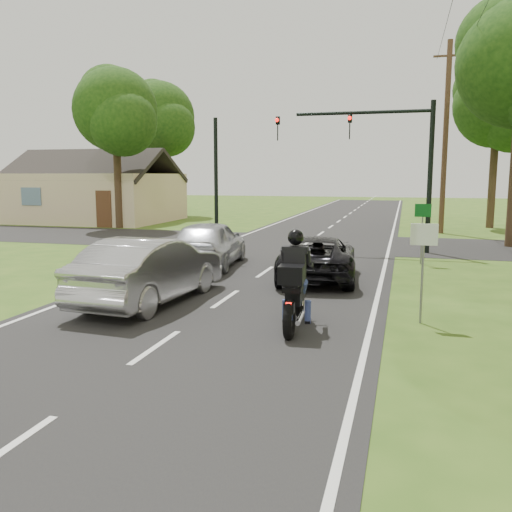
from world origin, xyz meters
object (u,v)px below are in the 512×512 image
(silver_sedan, at_px, (151,270))
(utility_pole_far, at_px, (445,137))
(traffic_signal, at_px, (383,149))
(sign_white, at_px, (424,249))
(silver_suv, at_px, (209,243))
(dark_suv, at_px, (318,257))
(sign_green, at_px, (423,219))
(motorcycle_rider, at_px, (295,289))

(silver_sedan, height_order, utility_pole_far, utility_pole_far)
(traffic_signal, xyz_separation_m, sign_white, (1.36, -11.02, -2.54))
(silver_suv, bearing_deg, silver_sedan, 89.06)
(silver_sedan, height_order, silver_suv, silver_sedan)
(silver_suv, relative_size, traffic_signal, 0.74)
(silver_sedan, bearing_deg, utility_pole_far, -108.41)
(utility_pole_far, bearing_deg, silver_suv, -121.66)
(dark_suv, height_order, traffic_signal, traffic_signal)
(dark_suv, relative_size, utility_pole_far, 0.47)
(dark_suv, distance_m, utility_pole_far, 15.94)
(sign_white, bearing_deg, dark_suv, 123.46)
(silver_suv, relative_size, sign_green, 2.22)
(silver_suv, distance_m, utility_pole_far, 16.40)
(traffic_signal, bearing_deg, silver_suv, -134.86)
(silver_sedan, bearing_deg, silver_suv, -80.92)
(utility_pole_far, bearing_deg, dark_suv, -106.56)
(sign_white, bearing_deg, silver_sedan, 177.88)
(dark_suv, relative_size, silver_sedan, 0.96)
(dark_suv, xyz_separation_m, utility_pole_far, (4.37, 14.68, 4.42))
(traffic_signal, relative_size, utility_pole_far, 0.64)
(silver_sedan, height_order, sign_white, sign_white)
(motorcycle_rider, relative_size, sign_white, 1.13)
(motorcycle_rider, height_order, utility_pole_far, utility_pole_far)
(traffic_signal, bearing_deg, motorcycle_rider, -95.43)
(dark_suv, bearing_deg, traffic_signal, -108.40)
(utility_pole_far, bearing_deg, motorcycle_rider, -101.30)
(dark_suv, bearing_deg, silver_sedan, 43.82)
(utility_pole_far, xyz_separation_m, sign_green, (-1.30, -11.02, -3.49))
(silver_suv, distance_m, sign_green, 7.47)
(motorcycle_rider, distance_m, traffic_signal, 12.58)
(silver_suv, xyz_separation_m, utility_pole_far, (8.31, 13.48, 4.27))
(silver_suv, bearing_deg, sign_green, -166.38)
(traffic_signal, height_order, utility_pole_far, utility_pole_far)
(traffic_signal, bearing_deg, sign_white, -82.95)
(sign_green, bearing_deg, sign_white, -91.43)
(dark_suv, relative_size, sign_green, 2.21)
(utility_pole_far, distance_m, sign_green, 11.63)
(silver_suv, xyz_separation_m, traffic_signal, (5.45, 5.48, 3.32))
(silver_suv, relative_size, utility_pole_far, 0.47)
(dark_suv, bearing_deg, sign_white, 117.75)
(silver_sedan, distance_m, silver_suv, 5.32)
(motorcycle_rider, distance_m, sign_green, 9.49)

